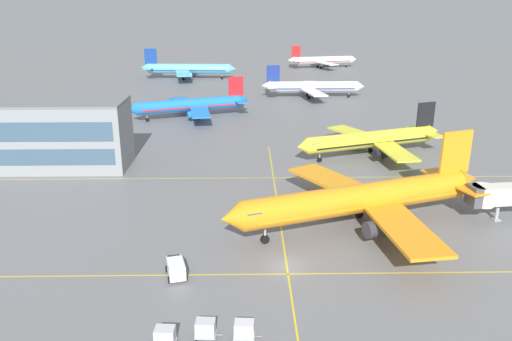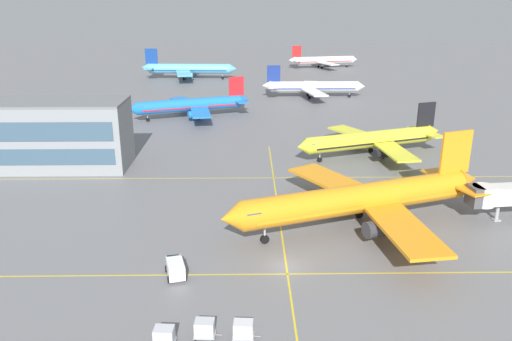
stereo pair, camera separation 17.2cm
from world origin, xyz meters
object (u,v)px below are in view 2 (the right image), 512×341
airliner_distant_taxiway (323,60)px  airliner_second_row (372,140)px  airliner_far_left_stand (313,87)px  airliner_front_gate (362,199)px  baggage_cart_row_leftmost (164,336)px  baggage_cart_row_middle (243,330)px  airliner_far_right_stand (188,69)px  service_truck_red_van (175,267)px  airliner_third_row (192,105)px  baggage_cart_row_second (205,329)px

airliner_distant_taxiway → airliner_second_row: bearing=-93.7°
airliner_far_left_stand → airliner_distant_taxiway: (13.31, 71.51, -0.08)m
airliner_front_gate → airliner_far_left_stand: 98.77m
baggage_cart_row_leftmost → baggage_cart_row_middle: size_ratio=1.00×
airliner_front_gate → airliner_second_row: size_ratio=1.23×
baggage_cart_row_leftmost → baggage_cart_row_middle: same height
airliner_far_left_stand → airliner_far_right_stand: bearing=138.2°
service_truck_red_van → baggage_cart_row_leftmost: size_ratio=1.59×
airliner_second_row → baggage_cart_row_leftmost: 69.37m
baggage_cart_row_middle → service_truck_red_van: bearing=124.5°
airliner_far_left_stand → airliner_distant_taxiway: bearing=79.5°
airliner_front_gate → airliner_far_left_stand: size_ratio=1.20×
service_truck_red_van → airliner_far_left_stand: bearing=75.0°
airliner_second_row → airliner_third_row: size_ratio=1.00×
airliner_third_row → airliner_far_left_stand: airliner_third_row is taller
service_truck_red_van → baggage_cart_row_middle: (8.18, -11.92, -0.17)m
airliner_front_gate → airliner_third_row: bearing=114.1°
airliner_second_row → baggage_cart_row_second: size_ratio=11.69×
airliner_far_right_stand → baggage_cart_row_middle: size_ratio=13.60×
airliner_distant_taxiway → service_truck_red_van: (-43.29, -183.49, -2.32)m
airliner_distant_taxiway → airliner_far_right_stand: bearing=-151.5°
airliner_front_gate → airliner_distant_taxiway: size_ratio=1.23×
airliner_far_right_stand → baggage_cart_row_middle: bearing=-82.0°
airliner_third_row → baggage_cart_row_second: size_ratio=11.70×
baggage_cart_row_middle → airliner_far_left_stand: bearing=80.0°
airliner_front_gate → baggage_cart_row_leftmost: airliner_front_gate is taller
airliner_far_right_stand → baggage_cart_row_middle: (22.92, -163.88, -3.04)m
airliner_second_row → airliner_far_right_stand: airliner_far_right_stand is taller
airliner_front_gate → baggage_cart_row_second: bearing=-129.3°
airliner_distant_taxiway → service_truck_red_van: bearing=-103.3°
airliner_far_right_stand → baggage_cart_row_middle: 165.50m
airliner_third_row → baggage_cart_row_middle: airliner_third_row is taller
airliner_second_row → service_truck_red_van: 58.93m
service_truck_red_van → baggage_cart_row_second: 12.46m
airliner_far_right_stand → airliner_distant_taxiway: bearing=28.5°
service_truck_red_van → baggage_cart_row_leftmost: service_truck_red_van is taller
airliner_distant_taxiway → baggage_cart_row_leftmost: 200.85m
baggage_cart_row_second → airliner_front_gate: bearing=50.7°
airliner_third_row → baggage_cart_row_second: (10.87, -95.14, -2.58)m
baggage_cart_row_leftmost → airliner_far_left_stand: bearing=76.7°
service_truck_red_van → baggage_cart_row_second: service_truck_red_van is taller
airliner_third_row → baggage_cart_row_second: 95.80m
airliner_second_row → airliner_distant_taxiway: 136.04m
airliner_front_gate → airliner_second_row: bearing=74.4°
airliner_far_left_stand → baggage_cart_row_second: airliner_far_left_stand is taller
airliner_far_right_stand → baggage_cart_row_second: airliner_far_right_stand is taller
baggage_cart_row_leftmost → baggage_cart_row_second: bearing=16.1°
airliner_second_row → baggage_cart_row_middle: airliner_second_row is taller
baggage_cart_row_leftmost → airliner_second_row: bearing=60.8°
service_truck_red_van → airliner_front_gate: bearing=28.2°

